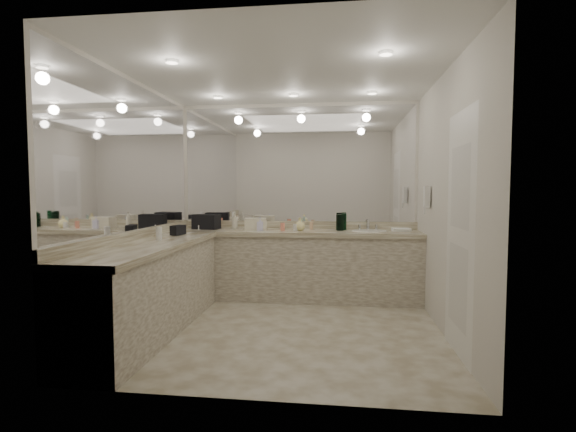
# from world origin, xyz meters

# --- Properties ---
(floor) EXTENTS (3.20, 3.20, 0.00)m
(floor) POSITION_xyz_m (0.00, 0.00, 0.00)
(floor) COLOR beige
(floor) RESTS_ON ground
(ceiling) EXTENTS (3.20, 3.20, 0.00)m
(ceiling) POSITION_xyz_m (0.00, 0.00, 2.60)
(ceiling) COLOR white
(ceiling) RESTS_ON floor
(wall_back) EXTENTS (3.20, 0.02, 2.60)m
(wall_back) POSITION_xyz_m (0.00, 1.50, 1.30)
(wall_back) COLOR beige
(wall_back) RESTS_ON floor
(wall_left) EXTENTS (0.02, 3.00, 2.60)m
(wall_left) POSITION_xyz_m (-1.60, 0.00, 1.30)
(wall_left) COLOR beige
(wall_left) RESTS_ON floor
(wall_right) EXTENTS (0.02, 3.00, 2.60)m
(wall_right) POSITION_xyz_m (1.60, 0.00, 1.30)
(wall_right) COLOR beige
(wall_right) RESTS_ON floor
(vanity_back_base) EXTENTS (3.20, 0.60, 0.84)m
(vanity_back_base) POSITION_xyz_m (0.00, 1.20, 0.42)
(vanity_back_base) COLOR beige
(vanity_back_base) RESTS_ON floor
(vanity_back_top) EXTENTS (3.20, 0.64, 0.06)m
(vanity_back_top) POSITION_xyz_m (0.00, 1.19, 0.87)
(vanity_back_top) COLOR beige
(vanity_back_top) RESTS_ON vanity_back_base
(vanity_left_base) EXTENTS (0.60, 2.40, 0.84)m
(vanity_left_base) POSITION_xyz_m (-1.30, -0.30, 0.42)
(vanity_left_base) COLOR beige
(vanity_left_base) RESTS_ON floor
(vanity_left_top) EXTENTS (0.64, 2.42, 0.06)m
(vanity_left_top) POSITION_xyz_m (-1.29, -0.30, 0.87)
(vanity_left_top) COLOR beige
(vanity_left_top) RESTS_ON vanity_left_base
(backsplash_back) EXTENTS (3.20, 0.04, 0.10)m
(backsplash_back) POSITION_xyz_m (0.00, 1.48, 0.95)
(backsplash_back) COLOR beige
(backsplash_back) RESTS_ON vanity_back_top
(backsplash_left) EXTENTS (0.04, 3.00, 0.10)m
(backsplash_left) POSITION_xyz_m (-1.58, 0.00, 0.95)
(backsplash_left) COLOR beige
(backsplash_left) RESTS_ON vanity_left_top
(mirror_back) EXTENTS (3.12, 0.01, 1.55)m
(mirror_back) POSITION_xyz_m (0.00, 1.49, 1.77)
(mirror_back) COLOR white
(mirror_back) RESTS_ON wall_back
(mirror_left) EXTENTS (0.01, 2.92, 1.55)m
(mirror_left) POSITION_xyz_m (-1.59, 0.00, 1.77)
(mirror_left) COLOR white
(mirror_left) RESTS_ON wall_left
(sink) EXTENTS (0.44, 0.44, 0.03)m
(sink) POSITION_xyz_m (0.95, 1.20, 0.90)
(sink) COLOR white
(sink) RESTS_ON vanity_back_top
(faucet) EXTENTS (0.24, 0.16, 0.14)m
(faucet) POSITION_xyz_m (0.95, 1.41, 0.97)
(faucet) COLOR silver
(faucet) RESTS_ON vanity_back_top
(wall_phone) EXTENTS (0.06, 0.10, 0.24)m
(wall_phone) POSITION_xyz_m (1.56, 0.70, 1.35)
(wall_phone) COLOR white
(wall_phone) RESTS_ON wall_right
(door) EXTENTS (0.02, 0.82, 2.10)m
(door) POSITION_xyz_m (1.59, -0.50, 1.05)
(door) COLOR white
(door) RESTS_ON wall_right
(black_toiletry_bag) EXTENTS (0.36, 0.26, 0.19)m
(black_toiletry_bag) POSITION_xyz_m (-1.21, 1.23, 1.00)
(black_toiletry_bag) COLOR black
(black_toiletry_bag) RESTS_ON vanity_back_top
(black_bag_spill) EXTENTS (0.13, 0.22, 0.11)m
(black_bag_spill) POSITION_xyz_m (-1.30, 0.46, 0.95)
(black_bag_spill) COLOR black
(black_bag_spill) RESTS_ON vanity_left_top
(cream_cosmetic_case) EXTENTS (0.30, 0.21, 0.16)m
(cream_cosmetic_case) POSITION_xyz_m (-0.52, 1.19, 0.98)
(cream_cosmetic_case) COLOR beige
(cream_cosmetic_case) RESTS_ON vanity_back_top
(hand_towel) EXTENTS (0.24, 0.17, 0.04)m
(hand_towel) POSITION_xyz_m (1.36, 1.25, 0.92)
(hand_towel) COLOR white
(hand_towel) RESTS_ON vanity_back_top
(lotion_left) EXTENTS (0.06, 0.06, 0.14)m
(lotion_left) POSITION_xyz_m (-1.30, -0.06, 0.97)
(lotion_left) COLOR white
(lotion_left) RESTS_ON vanity_left_top
(soap_bottle_a) EXTENTS (0.09, 0.09, 0.22)m
(soap_bottle_a) POSITION_xyz_m (-0.83, 1.28, 1.01)
(soap_bottle_a) COLOR beige
(soap_bottle_a) RESTS_ON vanity_back_top
(soap_bottle_b) EXTENTS (0.08, 0.09, 0.17)m
(soap_bottle_b) POSITION_xyz_m (-0.45, 1.12, 0.99)
(soap_bottle_b) COLOR silver
(soap_bottle_b) RESTS_ON vanity_back_top
(soap_bottle_c) EXTENTS (0.16, 0.16, 0.17)m
(soap_bottle_c) POSITION_xyz_m (0.06, 1.15, 0.99)
(soap_bottle_c) COLOR #F3E696
(soap_bottle_c) RESTS_ON vanity_back_top
(green_bottle_0) EXTENTS (0.07, 0.07, 0.19)m
(green_bottle_0) POSITION_xyz_m (0.57, 1.31, 1.00)
(green_bottle_0) COLOR #09421F
(green_bottle_0) RESTS_ON vanity_back_top
(green_bottle_1) EXTENTS (0.07, 0.07, 0.21)m
(green_bottle_1) POSITION_xyz_m (0.56, 1.28, 1.00)
(green_bottle_1) COLOR #09421F
(green_bottle_1) RESTS_ON vanity_back_top
(green_bottle_2) EXTENTS (0.07, 0.07, 0.20)m
(green_bottle_2) POSITION_xyz_m (0.59, 1.25, 1.00)
(green_bottle_2) COLOR #09421F
(green_bottle_2) RESTS_ON vanity_back_top
(green_bottle_3) EXTENTS (0.06, 0.06, 0.22)m
(green_bottle_3) POSITION_xyz_m (0.63, 1.34, 1.01)
(green_bottle_3) COLOR #09421F
(green_bottle_3) RESTS_ON vanity_back_top
(green_bottle_4) EXTENTS (0.06, 0.06, 0.21)m
(green_bottle_4) POSITION_xyz_m (0.57, 1.25, 1.00)
(green_bottle_4) COLOR #09421F
(green_bottle_4) RESTS_ON vanity_back_top
(amenity_bottle_0) EXTENTS (0.04, 0.04, 0.06)m
(amenity_bottle_0) POSITION_xyz_m (-1.28, 1.15, 0.93)
(amenity_bottle_0) COLOR white
(amenity_bottle_0) RESTS_ON vanity_back_top
(amenity_bottle_1) EXTENTS (0.04, 0.04, 0.15)m
(amenity_bottle_1) POSITION_xyz_m (0.07, 1.25, 0.97)
(amenity_bottle_1) COLOR silver
(amenity_bottle_1) RESTS_ON vanity_back_top
(amenity_bottle_2) EXTENTS (0.05, 0.05, 0.13)m
(amenity_bottle_2) POSITION_xyz_m (-0.59, 1.30, 0.96)
(amenity_bottle_2) COLOR silver
(amenity_bottle_2) RESTS_ON vanity_back_top
(amenity_bottle_3) EXTENTS (0.06, 0.06, 0.10)m
(amenity_bottle_3) POSITION_xyz_m (-0.16, 1.13, 0.95)
(amenity_bottle_3) COLOR #E57F66
(amenity_bottle_3) RESTS_ON vanity_back_top
(amenity_bottle_4) EXTENTS (0.06, 0.06, 0.09)m
(amenity_bottle_4) POSITION_xyz_m (0.01, 1.13, 0.94)
(amenity_bottle_4) COLOR white
(amenity_bottle_4) RESTS_ON vanity_back_top
(amenity_bottle_5) EXTENTS (0.05, 0.05, 0.11)m
(amenity_bottle_5) POSITION_xyz_m (0.20, 1.33, 0.95)
(amenity_bottle_5) COLOR #E0B28C
(amenity_bottle_5) RESTS_ON vanity_back_top
(amenity_bottle_6) EXTENTS (0.06, 0.06, 0.13)m
(amenity_bottle_6) POSITION_xyz_m (-1.13, 1.34, 0.96)
(amenity_bottle_6) COLOR #E57F66
(amenity_bottle_6) RESTS_ON vanity_back_top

